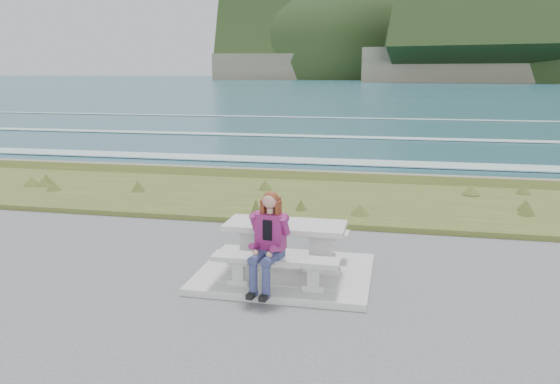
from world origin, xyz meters
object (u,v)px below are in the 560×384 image
Objects in this scene: picnic_table at (285,234)px; bench_seaward at (294,235)px; bench_landward at (275,264)px; seated_woman at (267,256)px.

picnic_table reaches higher than bench_seaward.
bench_seaward is at bearing 90.00° from bench_landward.
bench_landward is 1.00× the size of bench_seaward.
bench_seaward is at bearing 96.12° from seated_woman.
bench_seaward is at bearing 90.00° from picnic_table.
bench_landward is 1.30× the size of seated_woman.
picnic_table is at bearing -90.00° from bench_seaward.
picnic_table is 0.74m from bench_seaward.
bench_seaward is (0.00, 0.70, -0.23)m from picnic_table.
picnic_table is 1.00× the size of bench_landward.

